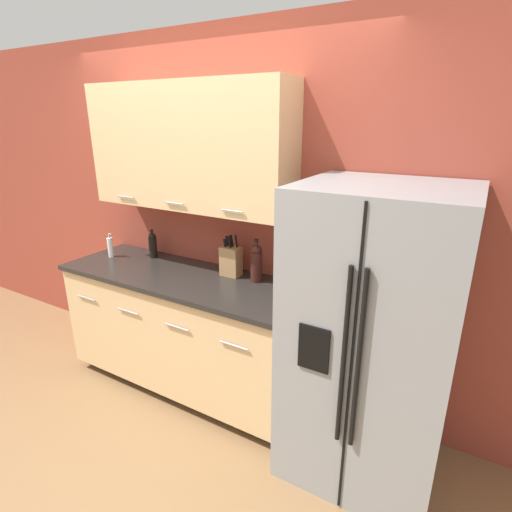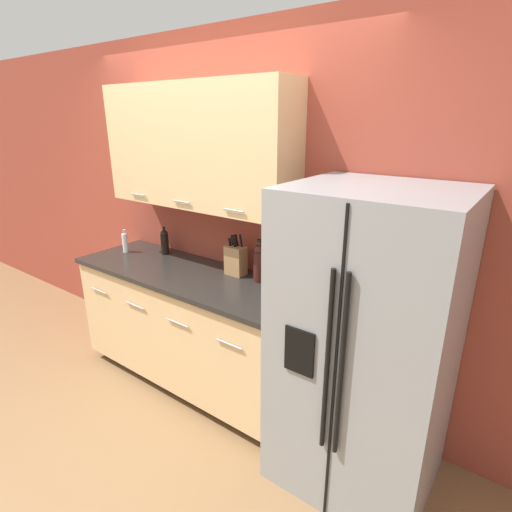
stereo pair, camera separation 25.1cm
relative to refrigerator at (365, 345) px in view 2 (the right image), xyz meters
name	(u,v)px [view 2 (the right image)]	position (x,y,z in m)	size (l,w,h in m)	color
ground_plane	(124,436)	(-1.34, -0.66, -0.85)	(14.00, 14.00, 0.00)	olive
wall_back	(217,200)	(-1.36, 0.37, 0.57)	(10.00, 0.39, 2.60)	#993D2D
counter_unit	(190,326)	(-1.41, 0.07, -0.38)	(1.88, 0.64, 0.93)	black
refrigerator	(365,345)	(0.00, 0.00, 0.00)	(0.85, 0.78, 1.71)	gray
knife_block	(236,260)	(-1.08, 0.24, 0.19)	(0.14, 0.10, 0.31)	#A87A4C
wine_bottle	(259,262)	(-0.87, 0.23, 0.22)	(0.08, 0.08, 0.30)	#3D1914
soap_dispenser	(125,243)	(-2.15, 0.08, 0.16)	(0.05, 0.04, 0.20)	white
oil_bottle	(165,241)	(-1.85, 0.25, 0.19)	(0.07, 0.07, 0.23)	black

